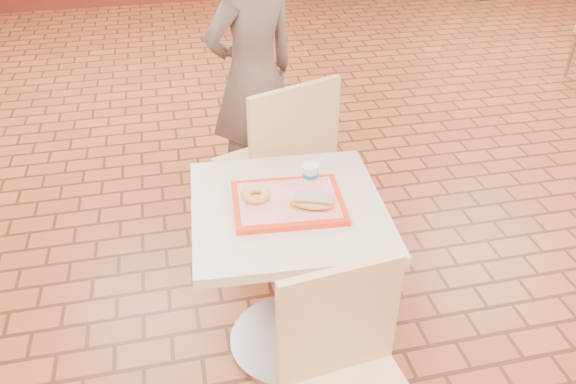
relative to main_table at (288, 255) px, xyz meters
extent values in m
cube|color=brown|center=(1.11, 0.62, -0.51)|extent=(8.00, 10.00, 0.01)
cube|color=beige|center=(0.00, 0.00, 0.23)|extent=(0.72, 0.72, 0.04)
cylinder|color=gray|center=(0.00, 0.00, -0.15)|extent=(0.08, 0.08, 0.72)
cylinder|color=gray|center=(0.00, 0.00, -0.50)|extent=(0.52, 0.52, 0.03)
cube|color=#DCB584|center=(0.05, -0.51, 0.15)|extent=(0.41, 0.08, 0.44)
cube|color=#DFB786|center=(0.07, 0.71, -0.04)|extent=(0.59, 0.59, 0.04)
cube|color=#DFB786|center=(0.14, 0.51, 0.24)|extent=(0.45, 0.19, 0.51)
cylinder|color=gray|center=(0.19, 0.96, -0.28)|extent=(0.03, 0.03, 0.45)
cylinder|color=gray|center=(-0.18, 0.83, -0.28)|extent=(0.03, 0.03, 0.45)
cylinder|color=gray|center=(0.33, 0.59, -0.28)|extent=(0.03, 0.03, 0.45)
cylinder|color=gray|center=(-0.05, 0.45, -0.28)|extent=(0.03, 0.03, 0.45)
imported|color=brown|center=(0.07, 1.20, 0.27)|extent=(0.68, 0.58, 1.57)
cube|color=red|center=(0.00, 0.00, 0.26)|extent=(0.41, 0.32, 0.02)
cube|color=#E18585|center=(0.00, 0.00, 0.27)|extent=(0.36, 0.27, 0.00)
torus|color=tan|center=(-0.12, 0.04, 0.29)|extent=(0.14, 0.14, 0.03)
ellipsoid|color=#CA843B|center=(0.08, -0.07, 0.29)|extent=(0.17, 0.13, 0.04)
cube|color=beige|center=(0.08, -0.07, 0.32)|extent=(0.15, 0.11, 0.01)
ellipsoid|color=#B27218|center=(0.02, -0.04, 0.28)|extent=(0.04, 0.04, 0.02)
cylinder|color=silver|center=(0.11, 0.09, 0.31)|extent=(0.06, 0.06, 0.08)
cylinder|color=blue|center=(0.11, 0.09, 0.32)|extent=(0.06, 0.06, 0.02)
cylinder|color=gray|center=(3.09, 2.43, -0.31)|extent=(0.03, 0.03, 0.41)
camera|label=1|loc=(-0.37, -1.67, 1.47)|focal=35.00mm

